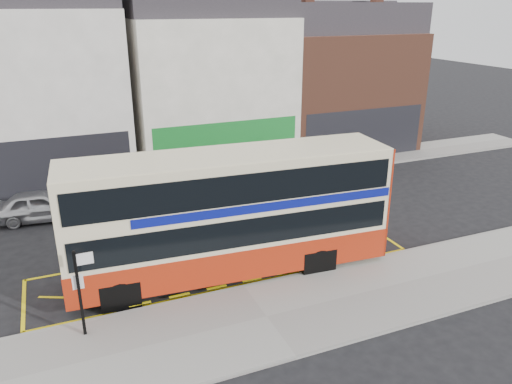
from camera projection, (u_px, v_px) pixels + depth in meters
name	position (u px, v px, depth m)	size (l,w,h in m)	color
ground	(240.00, 284.00, 17.49)	(120.00, 120.00, 0.00)	black
pavement	(267.00, 318.00, 15.47)	(40.00, 4.00, 0.15)	gray
kerb	(244.00, 288.00, 17.14)	(40.00, 0.15, 0.15)	gray
far_pavement	(168.00, 184.00, 26.95)	(50.00, 3.00, 0.15)	gray
road_markings	(225.00, 264.00, 18.87)	(14.00, 3.40, 0.01)	yellow
terrace_left	(42.00, 82.00, 26.56)	(8.00, 8.01, 11.80)	white
terrace_green_shop	(204.00, 78.00, 29.89)	(9.00, 8.01, 11.30)	white
terrace_right	(334.00, 78.00, 33.30)	(9.00, 8.01, 10.30)	brown
double_decker_bus	(231.00, 213.00, 17.45)	(11.44, 3.34, 4.51)	beige
bus_stop_post	(81.00, 285.00, 14.07)	(0.67, 0.12, 2.71)	black
car_silver	(41.00, 206.00, 22.47)	(1.65, 4.10, 1.40)	silver
car_grey	(170.00, 187.00, 24.73)	(1.53, 4.38, 1.44)	#474A50
car_white	(328.00, 165.00, 28.17)	(1.93, 4.75, 1.38)	white
street_tree_right	(283.00, 109.00, 29.49)	(2.29, 2.29, 4.94)	#312416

